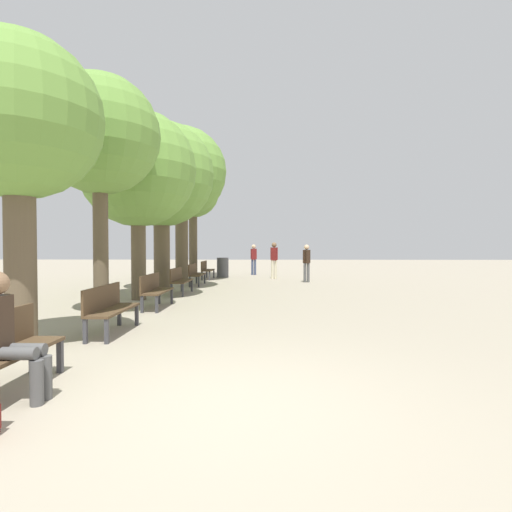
{
  "coord_description": "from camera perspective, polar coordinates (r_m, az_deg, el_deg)",
  "views": [
    {
      "loc": [
        0.47,
        -3.71,
        1.5
      ],
      "look_at": [
        0.3,
        3.44,
        1.32
      ],
      "focal_mm": 28.0,
      "sensor_mm": 36.0,
      "label": 1
    }
  ],
  "objects": [
    {
      "name": "bench_row_2",
      "position": [
        9.94,
        -14.3,
        -4.49
      ],
      "size": [
        0.42,
        1.51,
        0.82
      ],
      "color": "#4C3823",
      "rests_on": "ground_plane"
    },
    {
      "name": "trash_bin",
      "position": [
        19.14,
        -4.78,
        -1.65
      ],
      "size": [
        0.56,
        0.56,
        0.94
      ],
      "color": "#4C4C51",
      "rests_on": "ground_plane"
    },
    {
      "name": "pedestrian_near",
      "position": [
        20.67,
        -0.33,
        -0.21
      ],
      "size": [
        0.32,
        0.22,
        1.58
      ],
      "color": "#384260",
      "rests_on": "ground_plane"
    },
    {
      "name": "tree_row_3",
      "position": [
        14.19,
        -13.36,
        11.14
      ],
      "size": [
        3.58,
        3.58,
        5.74
      ],
      "color": "brown",
      "rests_on": "ground_plane"
    },
    {
      "name": "pedestrian_far",
      "position": [
        18.24,
        2.6,
        -0.27
      ],
      "size": [
        0.34,
        0.27,
        1.67
      ],
      "color": "beige",
      "rests_on": "ground_plane"
    },
    {
      "name": "bench_row_1",
      "position": [
        7.29,
        -20.3,
        -6.68
      ],
      "size": [
        0.42,
        1.51,
        0.82
      ],
      "color": "#4C3823",
      "rests_on": "ground_plane"
    },
    {
      "name": "tree_row_2",
      "position": [
        11.78,
        -16.51,
        11.73
      ],
      "size": [
        3.22,
        3.22,
        5.25
      ],
      "color": "brown",
      "rests_on": "ground_plane"
    },
    {
      "name": "bench_row_5",
      "position": [
        18.16,
        -7.12,
        -1.79
      ],
      "size": [
        0.42,
        1.51,
        0.82
      ],
      "color": "#4C3823",
      "rests_on": "ground_plane"
    },
    {
      "name": "bench_row_3",
      "position": [
        12.65,
        -10.87,
        -3.21
      ],
      "size": [
        0.42,
        1.51,
        0.82
      ],
      "color": "#4C3823",
      "rests_on": "ground_plane"
    },
    {
      "name": "person_seated",
      "position": [
        4.55,
        -31.83,
        -9.34
      ],
      "size": [
        0.6,
        0.34,
        1.26
      ],
      "color": "#4C4C4C",
      "rests_on": "ground_plane"
    },
    {
      "name": "tree_row_5",
      "position": [
        19.94,
        -9.0,
        8.92
      ],
      "size": [
        2.56,
        2.56,
        5.46
      ],
      "color": "brown",
      "rests_on": "ground_plane"
    },
    {
      "name": "ground_plane",
      "position": [
        4.03,
        -5.77,
        -20.41
      ],
      "size": [
        80.0,
        80.0,
        0.0
      ],
      "primitive_type": "plane",
      "color": "gray"
    },
    {
      "name": "pedestrian_mid",
      "position": [
        16.56,
        7.24,
        -0.67
      ],
      "size": [
        0.32,
        0.28,
        1.56
      ],
      "color": "#4C4C4C",
      "rests_on": "ground_plane"
    },
    {
      "name": "tree_row_1",
      "position": [
        9.49,
        -21.43,
        15.61
      ],
      "size": [
        2.55,
        2.55,
        5.15
      ],
      "color": "brown",
      "rests_on": "ground_plane"
    },
    {
      "name": "tree_row_4",
      "position": [
        17.42,
        -10.61,
        11.59
      ],
      "size": [
        3.79,
        3.79,
        6.53
      ],
      "color": "brown",
      "rests_on": "ground_plane"
    },
    {
      "name": "tree_row_0",
      "position": [
        6.92,
        -30.82,
        16.17
      ],
      "size": [
        2.35,
        2.35,
        4.53
      ],
      "color": "brown",
      "rests_on": "ground_plane"
    },
    {
      "name": "bench_row_4",
      "position": [
        15.39,
        -8.66,
        -2.38
      ],
      "size": [
        0.42,
        1.51,
        0.82
      ],
      "color": "#4C3823",
      "rests_on": "ground_plane"
    }
  ]
}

